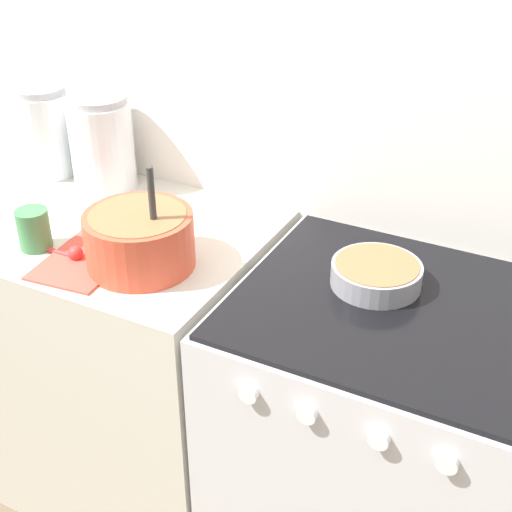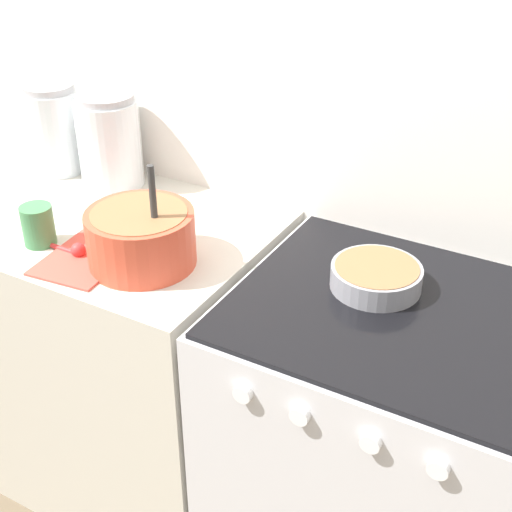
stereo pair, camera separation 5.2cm
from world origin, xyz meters
name	(u,v)px [view 1 (the left image)]	position (x,y,z in m)	size (l,w,h in m)	color
wall_back	(307,95)	(0.00, 0.65, 1.20)	(4.79, 0.05, 2.40)	white
countertop_cabinet	(113,356)	(-0.45, 0.31, 0.44)	(0.89, 0.62, 0.88)	beige
stove	(380,452)	(0.38, 0.31, 0.44)	(0.73, 0.64, 0.88)	silver
mixing_bowl	(139,237)	(-0.22, 0.20, 0.96)	(0.26, 0.26, 0.26)	#D84C33
baking_pan	(376,274)	(0.31, 0.37, 0.91)	(0.21, 0.21, 0.06)	gray
storage_jar_left	(46,137)	(-0.77, 0.52, 1.00)	(0.16, 0.16, 0.26)	silver
storage_jar_middle	(103,149)	(-0.56, 0.52, 1.00)	(0.18, 0.18, 0.27)	silver
tin_can	(34,229)	(-0.50, 0.15, 0.93)	(0.08, 0.08, 0.10)	#3F7F4C
recipe_page	(89,256)	(-0.35, 0.17, 0.89)	(0.21, 0.31, 0.01)	#CC4C3F
measuring_spoon	(72,253)	(-0.38, 0.14, 0.90)	(0.12, 0.04, 0.04)	red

